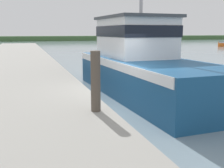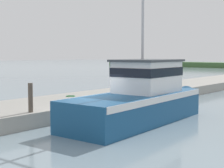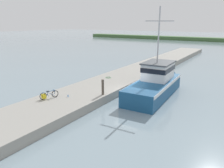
{
  "view_description": "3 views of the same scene",
  "coord_description": "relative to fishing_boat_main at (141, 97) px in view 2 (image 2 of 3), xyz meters",
  "views": [
    {
      "loc": [
        -3.13,
        -8.52,
        2.58
      ],
      "look_at": [
        -0.83,
        -1.2,
        1.15
      ],
      "focal_mm": 45.0,
      "sensor_mm": 36.0,
      "label": 1
    },
    {
      "loc": [
        11.79,
        -12.37,
        3.52
      ],
      "look_at": [
        0.21,
        1.6,
        1.95
      ],
      "focal_mm": 55.0,
      "sensor_mm": 36.0,
      "label": 2
    },
    {
      "loc": [
        9.17,
        -17.7,
        7.05
      ],
      "look_at": [
        -2.34,
        0.38,
        0.98
      ],
      "focal_mm": 35.0,
      "sensor_mm": 36.0,
      "label": 3
    }
  ],
  "objects": [
    {
      "name": "ground_plane",
      "position": [
        -1.57,
        -2.38,
        -1.27
      ],
      "size": [
        320.0,
        320.0,
        0.0
      ],
      "primitive_type": "plane",
      "color": "gray"
    },
    {
      "name": "fishing_boat_main",
      "position": [
        0.0,
        0.0,
        0.0
      ],
      "size": [
        3.52,
        10.73,
        8.5
      ],
      "rotation": [
        0.0,
        0.0,
        0.05
      ],
      "color": "navy",
      "rests_on": "ground_plane"
    },
    {
      "name": "hose_coil",
      "position": [
        -6.21,
        0.77,
        -0.49
      ],
      "size": [
        0.6,
        0.6,
        0.04
      ],
      "primitive_type": "torus",
      "color": "#197A2D",
      "rests_on": "dock_pier"
    },
    {
      "name": "dock_pier",
      "position": [
        -5.33,
        -2.38,
        -0.89
      ],
      "size": [
        5.15,
        80.0,
        0.75
      ],
      "primitive_type": "cube",
      "color": "gray",
      "rests_on": "ground_plane"
    },
    {
      "name": "mooring_post",
      "position": [
        -3.16,
        -4.73,
        0.19
      ],
      "size": [
        0.23,
        0.23,
        1.41
      ],
      "primitive_type": "cylinder",
      "color": "#51473D",
      "rests_on": "dock_pier"
    }
  ]
}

